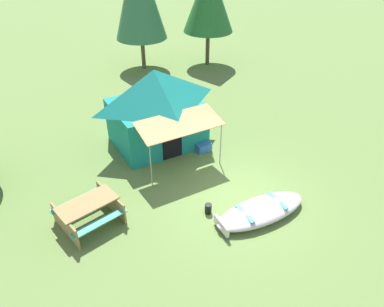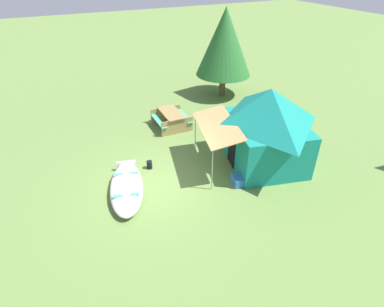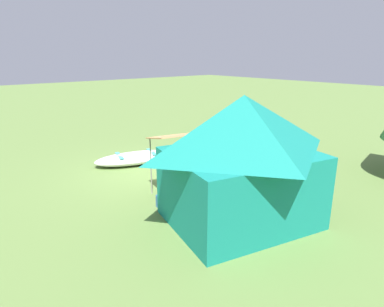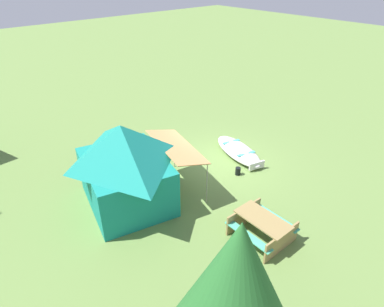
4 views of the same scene
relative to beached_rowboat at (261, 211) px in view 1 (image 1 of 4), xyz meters
name	(u,v)px [view 1 (image 1 of 4)]	position (x,y,z in m)	size (l,w,h in m)	color
ground_plane	(234,196)	(0.10, 1.13, -0.21)	(80.00, 80.00, 0.00)	olive
beached_rowboat	(261,211)	(0.00, 0.00, 0.00)	(3.16, 1.86, 0.40)	silver
canvas_cabin_tent	(156,107)	(0.39, 5.34, 1.34)	(3.98, 4.51, 2.98)	#168376
picnic_table	(88,210)	(-3.83, 3.23, 0.26)	(1.71, 1.56, 0.75)	olive
cooler_box	(203,147)	(1.25, 3.67, -0.05)	(0.56, 0.35, 0.33)	#2D69B2
fuel_can	(208,209)	(-1.02, 1.17, -0.05)	(0.21, 0.21, 0.31)	black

